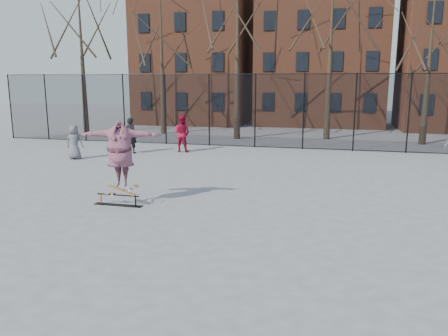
% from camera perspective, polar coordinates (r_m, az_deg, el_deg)
% --- Properties ---
extents(ground, '(100.00, 100.00, 0.00)m').
position_cam_1_polar(ground, '(11.45, -0.65, -7.07)').
color(ground, slate).
extents(skate_rail, '(1.51, 0.23, 0.33)m').
position_cam_1_polar(skate_rail, '(13.28, -13.66, -4.20)').
color(skate_rail, black).
rests_on(skate_rail, ground).
extents(skateboard, '(0.91, 0.22, 0.11)m').
position_cam_1_polar(skateboard, '(13.15, -13.16, -3.17)').
color(skateboard, brown).
rests_on(skateboard, skate_rail).
extents(skater, '(2.46, 1.26, 1.93)m').
position_cam_1_polar(skater, '(12.94, -13.37, 1.20)').
color(skater, '#6C3E9C').
rests_on(skater, skateboard).
extents(bystander_grey, '(0.86, 0.65, 1.60)m').
position_cam_1_polar(bystander_grey, '(21.52, -18.95, 3.22)').
color(bystander_grey, '#5A5B5E').
rests_on(bystander_grey, ground).
extents(bystander_black, '(0.72, 0.54, 1.80)m').
position_cam_1_polar(bystander_black, '(22.50, -12.05, 4.18)').
color(bystander_black, black).
rests_on(bystander_black, ground).
extents(bystander_red, '(0.99, 0.82, 1.89)m').
position_cam_1_polar(bystander_red, '(22.58, -5.51, 4.51)').
color(bystander_red, maroon).
rests_on(bystander_red, ground).
extents(fence, '(34.03, 0.07, 4.00)m').
position_cam_1_polar(fence, '(23.72, 7.42, 7.49)').
color(fence, black).
rests_on(fence, ground).
extents(tree_row, '(33.66, 7.46, 10.67)m').
position_cam_1_polar(tree_row, '(28.07, 8.28, 18.90)').
color(tree_row, black).
rests_on(tree_row, ground).
extents(rowhouses, '(29.00, 7.00, 13.00)m').
position_cam_1_polar(rowhouses, '(36.64, 11.29, 14.99)').
color(rowhouses, brown).
rests_on(rowhouses, ground).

